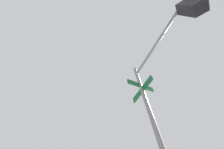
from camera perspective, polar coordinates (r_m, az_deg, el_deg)
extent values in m
cylinder|color=slate|center=(2.75, 23.80, -28.58)|extent=(0.12, 0.12, 5.60)
cylinder|color=slate|center=(3.98, 21.95, 13.85)|extent=(1.48, 2.04, 0.09)
cube|color=black|center=(3.61, 36.51, 27.02)|extent=(0.28, 0.28, 0.80)
sphere|color=red|center=(3.85, 35.97, 29.44)|extent=(0.18, 0.18, 0.18)
sphere|color=orange|center=(3.64, 38.17, 28.82)|extent=(0.18, 0.18, 0.18)
sphere|color=green|center=(3.43, 40.61, 28.08)|extent=(0.18, 0.18, 0.18)
cube|color=#0F5128|center=(3.60, 15.86, -7.99)|extent=(0.67, 0.92, 0.20)
cube|color=#0F5128|center=(3.76, 15.10, -5.77)|extent=(0.84, 0.61, 0.20)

